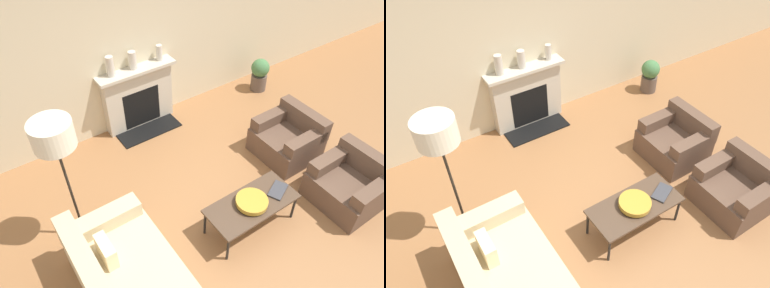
# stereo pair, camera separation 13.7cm
# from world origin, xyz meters

# --- Properties ---
(ground_plane) EXTENTS (18.00, 18.00, 0.00)m
(ground_plane) POSITION_xyz_m (0.00, 0.00, 0.00)
(ground_plane) COLOR #99663D
(wall_back) EXTENTS (18.00, 0.06, 2.90)m
(wall_back) POSITION_xyz_m (0.00, 2.69, 1.45)
(wall_back) COLOR beige
(wall_back) RESTS_ON ground_plane
(fireplace) EXTENTS (1.27, 0.59, 1.04)m
(fireplace) POSITION_xyz_m (-0.15, 2.55, 0.51)
(fireplace) COLOR beige
(fireplace) RESTS_ON ground_plane
(armchair_near) EXTENTS (0.79, 0.86, 0.70)m
(armchair_near) POSITION_xyz_m (1.31, -0.48, 0.28)
(armchair_near) COLOR brown
(armchair_near) RESTS_ON ground_plane
(armchair_far) EXTENTS (0.79, 0.86, 0.70)m
(armchair_far) POSITION_xyz_m (1.31, 0.63, 0.28)
(armchair_far) COLOR brown
(armchair_far) RESTS_ON ground_plane
(coffee_table) EXTENTS (1.15, 0.52, 0.43)m
(coffee_table) POSITION_xyz_m (-0.04, -0.07, 0.40)
(coffee_table) COLOR #4C3828
(coffee_table) RESTS_ON ground_plane
(bowl) EXTENTS (0.39, 0.39, 0.08)m
(bowl) POSITION_xyz_m (-0.06, -0.08, 0.48)
(bowl) COLOR #BC8E2D
(bowl) RESTS_ON coffee_table
(book) EXTENTS (0.33, 0.27, 0.02)m
(book) POSITION_xyz_m (0.35, -0.11, 0.45)
(book) COLOR #38383D
(book) RESTS_ON coffee_table
(floor_lamp) EXTENTS (0.43, 0.43, 1.77)m
(floor_lamp) POSITION_xyz_m (-1.82, 1.00, 1.50)
(floor_lamp) COLOR black
(floor_lamp) RESTS_ON ground_plane
(mantel_vase_left) EXTENTS (0.11, 0.11, 0.31)m
(mantel_vase_left) POSITION_xyz_m (-0.53, 2.56, 1.19)
(mantel_vase_left) COLOR beige
(mantel_vase_left) RESTS_ON fireplace
(mantel_vase_center_left) EXTENTS (0.12, 0.12, 0.28)m
(mantel_vase_center_left) POSITION_xyz_m (-0.17, 2.56, 1.18)
(mantel_vase_center_left) COLOR beige
(mantel_vase_center_left) RESTS_ON fireplace
(mantel_vase_center_right) EXTENTS (0.10, 0.10, 0.25)m
(mantel_vase_center_right) POSITION_xyz_m (0.29, 2.56, 1.16)
(mantel_vase_center_right) COLOR beige
(mantel_vase_center_right) RESTS_ON fireplace
(potted_plant) EXTENTS (0.33, 0.33, 0.62)m
(potted_plant) POSITION_xyz_m (2.16, 2.19, 0.33)
(potted_plant) COLOR brown
(potted_plant) RESTS_ON ground_plane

